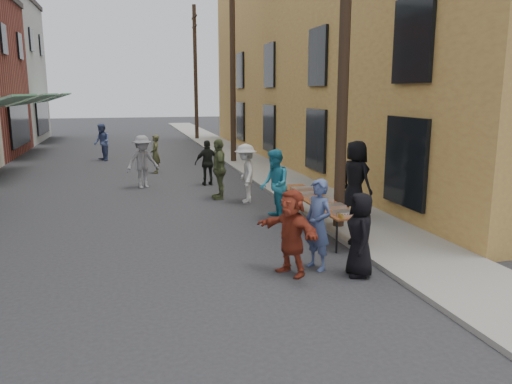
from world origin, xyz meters
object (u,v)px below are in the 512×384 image
server (356,179)px  guest_front_c (275,185)px  catering_tray_sausage (346,213)px  guest_front_a (360,235)px  utility_pole_far (196,74)px  utility_pole_near (345,38)px  utility_pole_mid (233,65)px  serving_table (317,200)px

server → guest_front_c: bearing=56.7°
catering_tray_sausage → guest_front_a: 1.58m
utility_pole_far → server: size_ratio=4.55×
catering_tray_sausage → guest_front_c: (-0.72, 2.81, 0.14)m
utility_pole_near → guest_front_c: bearing=131.7°
utility_pole_mid → serving_table: utility_pole_mid is taller
guest_front_a → guest_front_c: 4.34m
utility_pole_far → guest_front_c: (-1.22, -22.63, -3.57)m
catering_tray_sausage → utility_pole_far: bearing=88.9°
utility_pole_far → server: (0.82, -23.18, -3.41)m
serving_table → guest_front_a: guest_front_a is taller
utility_pole_mid → guest_front_c: 11.29m
utility_pole_near → guest_front_c: (-1.22, 1.37, -3.57)m
serving_table → catering_tray_sausage: bearing=-90.0°
utility_pole_near → catering_tray_sausage: bearing=-109.1°
utility_pole_near → guest_front_a: 4.85m
catering_tray_sausage → guest_front_a: guest_front_a is taller
utility_pole_mid → server: size_ratio=4.55×
guest_front_a → server: (1.73, 3.78, 0.31)m
utility_pole_near → utility_pole_mid: size_ratio=1.00×
utility_pole_mid → catering_tray_sausage: (-0.50, -13.44, -3.71)m
guest_front_c → serving_table: bearing=37.1°
utility_pole_mid → utility_pole_far: bearing=90.0°
utility_pole_near → serving_table: (-0.50, 0.21, -3.79)m
server → utility_pole_mid: bearing=-14.0°
catering_tray_sausage → guest_front_c: 2.90m
serving_table → guest_front_c: size_ratio=2.16×
utility_pole_near → server: (0.82, 0.82, -3.41)m
utility_pole_far → guest_front_a: utility_pole_far is taller
utility_pole_mid → guest_front_c: (-1.22, -10.63, -3.57)m
utility_pole_mid → serving_table: size_ratio=2.25×
guest_front_c → server: 2.11m
catering_tray_sausage → guest_front_a: (-0.42, -1.52, -0.02)m
guest_front_a → server: 4.18m
utility_pole_near → utility_pole_mid: bearing=90.0°
utility_pole_far → guest_front_a: 27.24m
guest_front_c → utility_pole_near: bearing=47.1°
utility_pole_mid → serving_table: 12.40m
utility_pole_mid → server: 11.72m
utility_pole_near → utility_pole_far: 24.00m
serving_table → server: bearing=24.9°
utility_pole_mid → guest_front_c: size_ratio=4.86×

